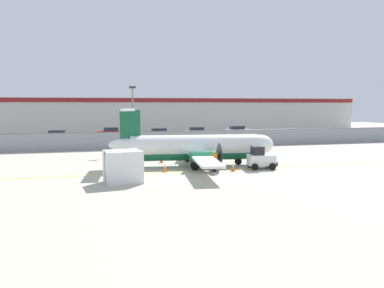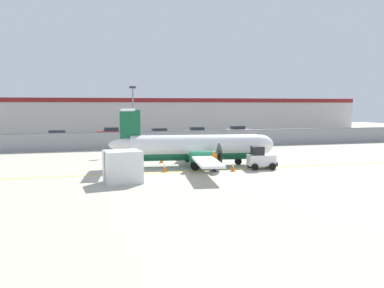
{
  "view_description": "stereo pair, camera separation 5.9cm",
  "coord_description": "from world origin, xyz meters",
  "px_view_note": "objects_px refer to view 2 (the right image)",
  "views": [
    {
      "loc": [
        -8.16,
        -26.62,
        5.31
      ],
      "look_at": [
        -0.09,
        5.41,
        1.8
      ],
      "focal_mm": 35.0,
      "sensor_mm": 36.0,
      "label": 1
    },
    {
      "loc": [
        -8.1,
        -26.63,
        5.31
      ],
      "look_at": [
        -0.09,
        5.41,
        1.8
      ],
      "focal_mm": 35.0,
      "sensor_mm": 36.0,
      "label": 2
    }
  ],
  "objects_px": {
    "parked_car_1": "(111,132)",
    "parked_car_0": "(58,136)",
    "baggage_tug": "(261,159)",
    "parked_car_3": "(198,132)",
    "ground_crew_worker": "(214,160)",
    "parked_car_4": "(238,131)",
    "commuter_airplane": "(198,147)",
    "traffic_cone_near_right": "(161,159)",
    "traffic_cone_near_left": "(233,167)",
    "parked_car_2": "(160,133)",
    "cargo_container": "(123,167)",
    "apron_light_pole": "(133,114)",
    "traffic_cone_far_left": "(165,168)"
  },
  "relations": [
    {
      "from": "parked_car_1",
      "to": "parked_car_0",
      "type": "bearing_deg",
      "value": 29.03
    },
    {
      "from": "baggage_tug",
      "to": "parked_car_3",
      "type": "height_order",
      "value": "baggage_tug"
    },
    {
      "from": "baggage_tug",
      "to": "parked_car_0",
      "type": "distance_m",
      "value": 33.1
    },
    {
      "from": "ground_crew_worker",
      "to": "parked_car_1",
      "type": "bearing_deg",
      "value": 67.8
    },
    {
      "from": "parked_car_4",
      "to": "parked_car_0",
      "type": "bearing_deg",
      "value": -170.19
    },
    {
      "from": "commuter_airplane",
      "to": "parked_car_4",
      "type": "height_order",
      "value": "commuter_airplane"
    },
    {
      "from": "commuter_airplane",
      "to": "parked_car_1",
      "type": "bearing_deg",
      "value": 108.56
    },
    {
      "from": "parked_car_3",
      "to": "parked_car_4",
      "type": "relative_size",
      "value": 1.01
    },
    {
      "from": "ground_crew_worker",
      "to": "parked_car_1",
      "type": "distance_m",
      "value": 33.08
    },
    {
      "from": "traffic_cone_near_right",
      "to": "commuter_airplane",
      "type": "bearing_deg",
      "value": -40.13
    },
    {
      "from": "traffic_cone_near_left",
      "to": "parked_car_0",
      "type": "bearing_deg",
      "value": 119.74
    },
    {
      "from": "parked_car_2",
      "to": "cargo_container",
      "type": "bearing_deg",
      "value": -103.21
    },
    {
      "from": "parked_car_0",
      "to": "traffic_cone_near_right",
      "type": "bearing_deg",
      "value": -65.04
    },
    {
      "from": "commuter_airplane",
      "to": "parked_car_2",
      "type": "relative_size",
      "value": 3.82
    },
    {
      "from": "apron_light_pole",
      "to": "ground_crew_worker",
      "type": "bearing_deg",
      "value": -68.95
    },
    {
      "from": "parked_car_1",
      "to": "parked_car_4",
      "type": "height_order",
      "value": "same"
    },
    {
      "from": "parked_car_0",
      "to": "ground_crew_worker",
      "type": "bearing_deg",
      "value": -64.01
    },
    {
      "from": "traffic_cone_near_right",
      "to": "parked_car_1",
      "type": "distance_m",
      "value": 27.14
    },
    {
      "from": "traffic_cone_near_left",
      "to": "traffic_cone_far_left",
      "type": "relative_size",
      "value": 1.0
    },
    {
      "from": "ground_crew_worker",
      "to": "parked_car_2",
      "type": "height_order",
      "value": "same"
    },
    {
      "from": "commuter_airplane",
      "to": "cargo_container",
      "type": "height_order",
      "value": "commuter_airplane"
    },
    {
      "from": "ground_crew_worker",
      "to": "cargo_container",
      "type": "xyz_separation_m",
      "value": [
        -7.28,
        -2.48,
        0.15
      ]
    },
    {
      "from": "parked_car_2",
      "to": "parked_car_3",
      "type": "xyz_separation_m",
      "value": [
        6.32,
        1.34,
        0.0
      ]
    },
    {
      "from": "commuter_airplane",
      "to": "parked_car_2",
      "type": "distance_m",
      "value": 25.4
    },
    {
      "from": "traffic_cone_far_left",
      "to": "parked_car_3",
      "type": "distance_m",
      "value": 30.76
    },
    {
      "from": "traffic_cone_far_left",
      "to": "parked_car_2",
      "type": "relative_size",
      "value": 0.15
    },
    {
      "from": "traffic_cone_far_left",
      "to": "parked_car_1",
      "type": "bearing_deg",
      "value": 95.78
    },
    {
      "from": "traffic_cone_near_right",
      "to": "parked_car_2",
      "type": "xyz_separation_m",
      "value": [
        3.6,
        23.02,
        0.58
      ]
    },
    {
      "from": "parked_car_4",
      "to": "parked_car_3",
      "type": "bearing_deg",
      "value": -166.07
    },
    {
      "from": "baggage_tug",
      "to": "parked_car_4",
      "type": "height_order",
      "value": "baggage_tug"
    },
    {
      "from": "parked_car_2",
      "to": "commuter_airplane",
      "type": "bearing_deg",
      "value": -91.3
    },
    {
      "from": "traffic_cone_near_left",
      "to": "parked_car_1",
      "type": "xyz_separation_m",
      "value": [
        -8.55,
        32.48,
        0.58
      ]
    },
    {
      "from": "traffic_cone_near_right",
      "to": "traffic_cone_far_left",
      "type": "distance_m",
      "value": 4.61
    },
    {
      "from": "traffic_cone_near_left",
      "to": "parked_car_4",
      "type": "xyz_separation_m",
      "value": [
        12.53,
        31.44,
        0.58
      ]
    },
    {
      "from": "cargo_container",
      "to": "parked_car_4",
      "type": "relative_size",
      "value": 0.62
    },
    {
      "from": "baggage_tug",
      "to": "ground_crew_worker",
      "type": "distance_m",
      "value": 4.11
    },
    {
      "from": "commuter_airplane",
      "to": "traffic_cone_near_left",
      "type": "xyz_separation_m",
      "value": [
        2.07,
        -3.23,
        -1.29
      ]
    },
    {
      "from": "baggage_tug",
      "to": "ground_crew_worker",
      "type": "relative_size",
      "value": 1.42
    },
    {
      "from": "ground_crew_worker",
      "to": "parked_car_4",
      "type": "bearing_deg",
      "value": 31.37
    },
    {
      "from": "baggage_tug",
      "to": "traffic_cone_far_left",
      "type": "height_order",
      "value": "baggage_tug"
    },
    {
      "from": "baggage_tug",
      "to": "parked_car_0",
      "type": "bearing_deg",
      "value": 129.01
    },
    {
      "from": "traffic_cone_near_left",
      "to": "parked_car_4",
      "type": "relative_size",
      "value": 0.15
    },
    {
      "from": "commuter_airplane",
      "to": "parked_car_3",
      "type": "xyz_separation_m",
      "value": [
        7.11,
        26.72,
        -0.71
      ]
    },
    {
      "from": "parked_car_0",
      "to": "apron_light_pole",
      "type": "bearing_deg",
      "value": -58.71
    },
    {
      "from": "traffic_cone_near_left",
      "to": "traffic_cone_near_right",
      "type": "distance_m",
      "value": 7.41
    },
    {
      "from": "cargo_container",
      "to": "traffic_cone_near_right",
      "type": "height_order",
      "value": "cargo_container"
    },
    {
      "from": "parked_car_1",
      "to": "parked_car_3",
      "type": "height_order",
      "value": "same"
    },
    {
      "from": "cargo_container",
      "to": "parked_car_2",
      "type": "distance_m",
      "value": 31.85
    },
    {
      "from": "cargo_container",
      "to": "apron_light_pole",
      "type": "xyz_separation_m",
      "value": [
        2.15,
        15.79,
        3.2
      ]
    },
    {
      "from": "cargo_container",
      "to": "traffic_cone_near_left",
      "type": "relative_size",
      "value": 4.17
    }
  ]
}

